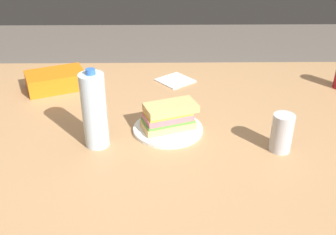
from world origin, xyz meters
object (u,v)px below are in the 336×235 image
(water_bottle_tall, at_px, (94,111))
(paper_plate, at_px, (168,129))
(dining_table, at_px, (151,142))
(soda_can_silver, at_px, (282,133))
(sandwich, at_px, (169,116))
(chip_bag, at_px, (56,80))

(water_bottle_tall, bearing_deg, paper_plate, 20.28)
(paper_plate, distance_m, water_bottle_tall, 0.27)
(water_bottle_tall, bearing_deg, dining_table, 37.48)
(dining_table, xyz_separation_m, paper_plate, (0.06, -0.04, 0.08))
(paper_plate, xyz_separation_m, soda_can_silver, (0.34, -0.12, 0.06))
(soda_can_silver, bearing_deg, sandwich, 159.99)
(dining_table, bearing_deg, sandwich, -31.81)
(paper_plate, xyz_separation_m, sandwich, (0.00, 0.00, 0.05))
(chip_bag, relative_size, soda_can_silver, 1.89)
(chip_bag, bearing_deg, water_bottle_tall, 94.86)
(paper_plate, relative_size, soda_can_silver, 1.91)
(water_bottle_tall, distance_m, soda_can_silver, 0.57)
(chip_bag, relative_size, water_bottle_tall, 0.90)
(dining_table, relative_size, water_bottle_tall, 6.93)
(chip_bag, distance_m, water_bottle_tall, 0.50)
(chip_bag, height_order, soda_can_silver, soda_can_silver)
(chip_bag, xyz_separation_m, soda_can_silver, (0.80, -0.47, 0.03))
(sandwich, height_order, soda_can_silver, soda_can_silver)
(soda_can_silver, bearing_deg, dining_table, 157.98)
(dining_table, distance_m, water_bottle_tall, 0.28)
(dining_table, height_order, sandwich, sandwich)
(sandwich, bearing_deg, dining_table, 148.19)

